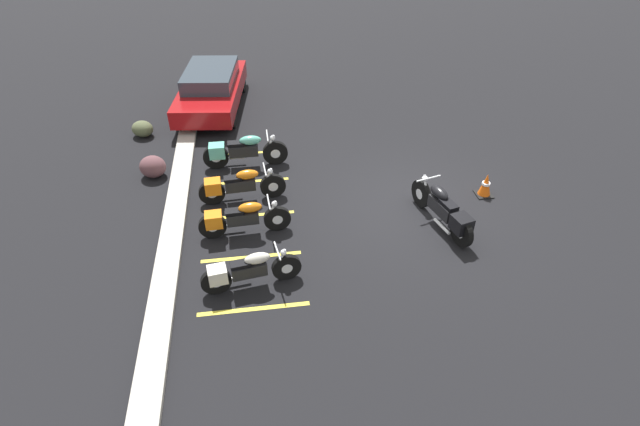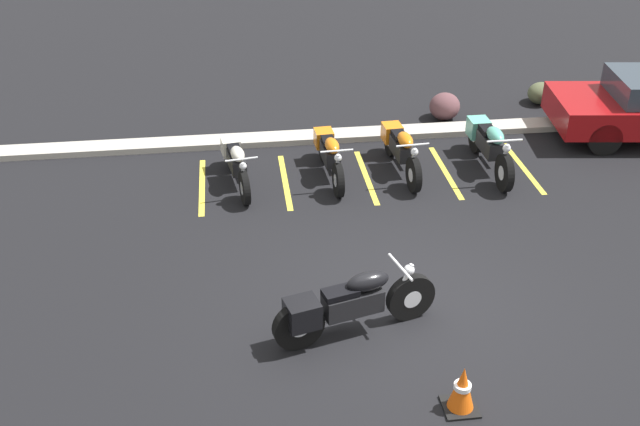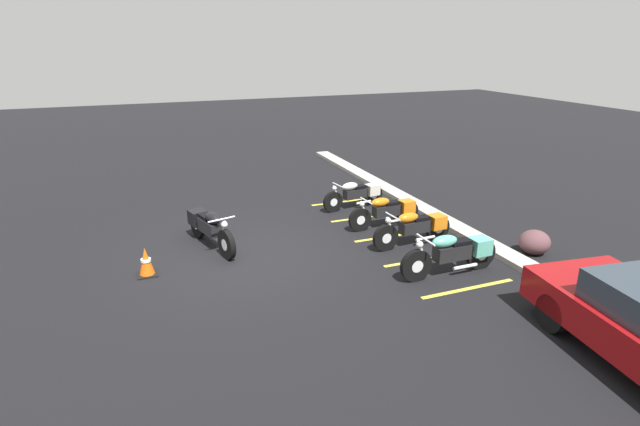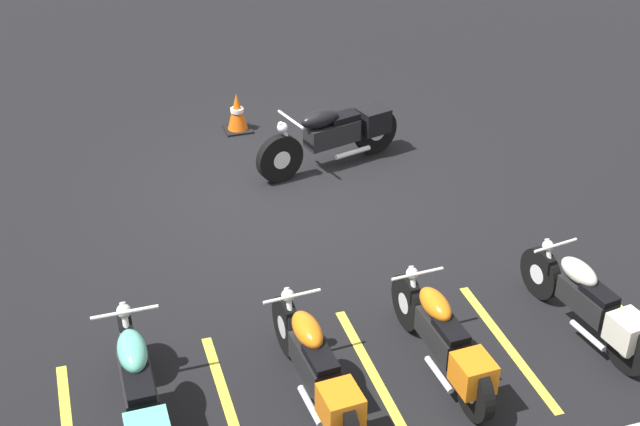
% 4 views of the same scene
% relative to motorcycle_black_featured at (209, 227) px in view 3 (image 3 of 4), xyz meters
% --- Properties ---
extents(ground, '(60.00, 60.00, 0.00)m').
position_rel_motorcycle_black_featured_xyz_m(ground, '(0.88, 0.49, -0.47)').
color(ground, black).
extents(motorcycle_black_featured, '(2.21, 0.89, 0.89)m').
position_rel_motorcycle_black_featured_xyz_m(motorcycle_black_featured, '(0.00, 0.00, 0.00)').
color(motorcycle_black_featured, black).
rests_on(motorcycle_black_featured, ground).
extents(parked_bike_0, '(0.63, 1.96, 0.77)m').
position_rel_motorcycle_black_featured_xyz_m(parked_bike_0, '(-1.29, 4.40, -0.06)').
color(parked_bike_0, black).
rests_on(parked_bike_0, ground).
extents(parked_bike_1, '(0.57, 2.03, 0.80)m').
position_rel_motorcycle_black_featured_xyz_m(parked_bike_1, '(0.38, 4.50, -0.05)').
color(parked_bike_1, black).
rests_on(parked_bike_1, ground).
extents(parked_bike_2, '(0.59, 2.09, 0.82)m').
position_rel_motorcycle_black_featured_xyz_m(parked_bike_2, '(1.69, 4.53, -0.04)').
color(parked_bike_2, black).
rests_on(parked_bike_2, ground).
extents(parked_bike_3, '(0.63, 2.24, 0.88)m').
position_rel_motorcycle_black_featured_xyz_m(parked_bike_3, '(3.31, 4.43, -0.00)').
color(parked_bike_3, black).
rests_on(parked_bike_3, ground).
extents(concrete_curb, '(18.00, 0.50, 0.12)m').
position_rel_motorcycle_black_featured_xyz_m(concrete_curb, '(0.88, 6.02, -0.41)').
color(concrete_curb, '#A8A399').
rests_on(concrete_curb, ground).
extents(landscape_rock_1, '(0.89, 0.91, 0.56)m').
position_rel_motorcycle_black_featured_xyz_m(landscape_rock_1, '(3.13, 6.72, -0.19)').
color(landscape_rock_1, brown).
rests_on(landscape_rock_1, ground).
extents(traffic_cone, '(0.40, 0.40, 0.60)m').
position_rel_motorcycle_black_featured_xyz_m(traffic_cone, '(1.08, -1.47, -0.19)').
color(traffic_cone, black).
rests_on(traffic_cone, ground).
extents(stall_line_0, '(0.10, 2.10, 0.00)m').
position_rel_motorcycle_black_featured_xyz_m(stall_line_0, '(-1.92, 4.31, -0.47)').
color(stall_line_0, gold).
rests_on(stall_line_0, ground).
extents(stall_line_1, '(0.10, 2.10, 0.00)m').
position_rel_motorcycle_black_featured_xyz_m(stall_line_1, '(-0.44, 4.31, -0.47)').
color(stall_line_1, gold).
rests_on(stall_line_1, ground).
extents(stall_line_2, '(0.10, 2.10, 0.00)m').
position_rel_motorcycle_black_featured_xyz_m(stall_line_2, '(1.03, 4.31, -0.47)').
color(stall_line_2, gold).
rests_on(stall_line_2, ground).
extents(stall_line_3, '(0.10, 2.10, 0.00)m').
position_rel_motorcycle_black_featured_xyz_m(stall_line_3, '(2.51, 4.31, -0.47)').
color(stall_line_3, gold).
rests_on(stall_line_3, ground).
extents(stall_line_4, '(0.10, 2.10, 0.00)m').
position_rel_motorcycle_black_featured_xyz_m(stall_line_4, '(3.99, 4.31, -0.47)').
color(stall_line_4, gold).
rests_on(stall_line_4, ground).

